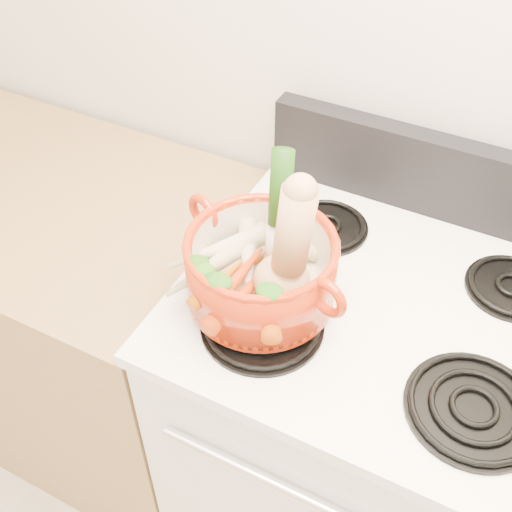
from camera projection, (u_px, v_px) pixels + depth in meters
The scene contains 25 objects.
wall_back at pixel (481, 50), 1.18m from camera, with size 3.50×0.02×2.60m, color silver.
stove_body at pixel (361, 440), 1.54m from camera, with size 0.76×0.65×0.92m, color silver.
cooktop at pixel (390, 309), 1.21m from camera, with size 0.78×0.67×0.03m, color white.
control_backsplash at pixel (445, 178), 1.33m from camera, with size 0.76×0.05×0.18m, color black.
oven_handle at pixel (313, 502), 1.10m from camera, with size 0.02×0.02×0.60m, color silver.
counter_left at pixel (20, 293), 1.90m from camera, with size 1.36×0.65×0.90m, color #9B7549.
burner_front_left at pixel (262, 324), 1.15m from camera, with size 0.22×0.22×0.02m, color black.
burner_front_right at pixel (474, 408), 1.03m from camera, with size 0.22×0.22×0.02m, color black.
burner_back_left at pixel (327, 226), 1.34m from camera, with size 0.17×0.17×0.02m, color black.
burner_back_right at pixel (512, 286), 1.22m from camera, with size 0.17×0.17×0.02m, color black.
dutch_oven at pixel (261, 270), 1.14m from camera, with size 0.27×0.27×0.13m, color #A5250A.
pot_handle_left at pixel (203, 212), 1.19m from camera, with size 0.08×0.08×0.02m, color #A5250A.
pot_handle_right at pixel (328, 298), 1.03m from camera, with size 0.08×0.08×0.02m, color #A5250A.
squash at pixel (283, 246), 1.06m from camera, with size 0.11×0.11×0.25m, color tan, non-canonical shape.
leek at pixel (277, 215), 1.11m from camera, with size 0.04×0.04×0.26m, color silver.
ginger at pixel (299, 249), 1.21m from camera, with size 0.08×0.06×0.04m, color #DAC686.
parsnip_0 at pixel (248, 256), 1.19m from camera, with size 0.04×0.04×0.21m, color beige.
parsnip_1 at pixel (217, 261), 1.17m from camera, with size 0.05×0.05×0.22m, color beige.
parsnip_2 at pixel (248, 252), 1.17m from camera, with size 0.05×0.05×0.21m, color beige.
parsnip_3 at pixel (216, 249), 1.18m from camera, with size 0.04×0.04×0.18m, color beige.
carrot_0 at pixel (242, 297), 1.12m from camera, with size 0.04×0.04×0.18m, color #E0430B.
carrot_1 at pixel (230, 278), 1.15m from camera, with size 0.03×0.03×0.14m, color orange.
carrot_2 at pixel (268, 296), 1.11m from camera, with size 0.04×0.04×0.19m, color #B83C09.
carrot_3 at pixel (217, 284), 1.12m from camera, with size 0.03×0.03×0.13m, color #C85D0A.
carrot_4 at pixel (238, 278), 1.12m from camera, with size 0.03×0.03×0.15m, color #C53B09.
Camera 1 is at (0.14, 0.58, 1.85)m, focal length 45.00 mm.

